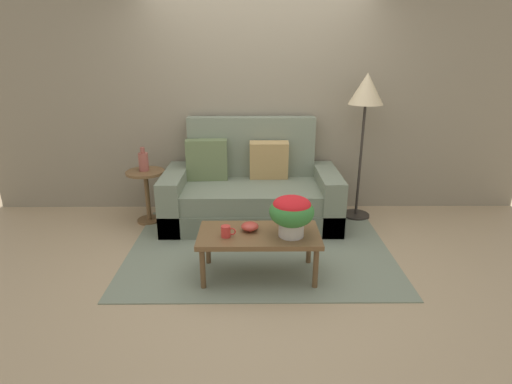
# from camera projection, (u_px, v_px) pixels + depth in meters

# --- Properties ---
(ground_plane) EXTENTS (14.00, 14.00, 0.00)m
(ground_plane) POSITION_uv_depth(u_px,v_px,m) (260.00, 255.00, 3.88)
(ground_plane) COLOR tan
(wall_back) EXTENTS (6.40, 0.12, 2.65)m
(wall_back) POSITION_uv_depth(u_px,v_px,m) (258.00, 99.00, 4.71)
(wall_back) COLOR gray
(wall_back) RESTS_ON ground
(area_rug) EXTENTS (2.53, 1.86, 0.01)m
(area_rug) POSITION_uv_depth(u_px,v_px,m) (259.00, 248.00, 4.00)
(area_rug) COLOR gray
(area_rug) RESTS_ON ground
(couch) EXTENTS (1.92, 0.93, 1.14)m
(couch) POSITION_uv_depth(u_px,v_px,m) (251.00, 193.00, 4.57)
(couch) COLOR #626B59
(couch) RESTS_ON ground
(coffee_table) EXTENTS (1.02, 0.52, 0.41)m
(coffee_table) POSITION_uv_depth(u_px,v_px,m) (259.00, 238.00, 3.41)
(coffee_table) COLOR brown
(coffee_table) RESTS_ON ground
(side_table) EXTENTS (0.42, 0.42, 0.60)m
(side_table) POSITION_uv_depth(u_px,v_px,m) (147.00, 187.00, 4.51)
(side_table) COLOR brown
(side_table) RESTS_ON ground
(floor_lamp) EXTENTS (0.38, 0.38, 1.64)m
(floor_lamp) POSITION_uv_depth(u_px,v_px,m) (366.00, 98.00, 4.33)
(floor_lamp) COLOR #2D2823
(floor_lamp) RESTS_ON ground
(potted_plant) EXTENTS (0.37, 0.37, 0.34)m
(potted_plant) POSITION_uv_depth(u_px,v_px,m) (292.00, 212.00, 3.28)
(potted_plant) COLOR #B7B2A8
(potted_plant) RESTS_ON coffee_table
(coffee_mug) EXTENTS (0.12, 0.08, 0.10)m
(coffee_mug) POSITION_uv_depth(u_px,v_px,m) (226.00, 231.00, 3.31)
(coffee_mug) COLOR red
(coffee_mug) RESTS_ON coffee_table
(snack_bowl) EXTENTS (0.15, 0.15, 0.07)m
(snack_bowl) POSITION_uv_depth(u_px,v_px,m) (250.00, 226.00, 3.43)
(snack_bowl) COLOR #B2382D
(snack_bowl) RESTS_ON coffee_table
(table_vase) EXTENTS (0.11, 0.11, 0.26)m
(table_vase) POSITION_uv_depth(u_px,v_px,m) (143.00, 161.00, 4.43)
(table_vase) COLOR #934C42
(table_vase) RESTS_ON side_table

